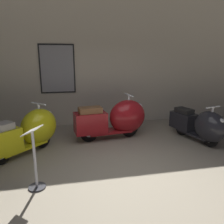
{
  "coord_description": "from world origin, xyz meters",
  "views": [
    {
      "loc": [
        -1.08,
        -3.43,
        2.09
      ],
      "look_at": [
        0.0,
        1.76,
        0.76
      ],
      "focal_mm": 35.93,
      "sensor_mm": 36.0,
      "label": 1
    }
  ],
  "objects_px": {
    "scooter_1": "(117,119)",
    "scooter_2": "(201,125)",
    "scooter_0": "(29,131)",
    "info_stanchion": "(35,163)"
  },
  "relations": [
    {
      "from": "scooter_1",
      "to": "scooter_2",
      "type": "bearing_deg",
      "value": -27.5
    },
    {
      "from": "scooter_0",
      "to": "scooter_2",
      "type": "height_order",
      "value": "scooter_0"
    },
    {
      "from": "scooter_2",
      "to": "scooter_1",
      "type": "bearing_deg",
      "value": -125.3
    },
    {
      "from": "scooter_1",
      "to": "info_stanchion",
      "type": "relative_size",
      "value": 1.84
    },
    {
      "from": "scooter_0",
      "to": "scooter_2",
      "type": "xyz_separation_m",
      "value": [
        4.03,
        -0.24,
        -0.05
      ]
    },
    {
      "from": "scooter_1",
      "to": "scooter_2",
      "type": "distance_m",
      "value": 2.08
    },
    {
      "from": "scooter_1",
      "to": "scooter_0",
      "type": "bearing_deg",
      "value": -173.91
    },
    {
      "from": "scooter_2",
      "to": "info_stanchion",
      "type": "height_order",
      "value": "info_stanchion"
    },
    {
      "from": "scooter_0",
      "to": "scooter_2",
      "type": "relative_size",
      "value": 0.97
    },
    {
      "from": "scooter_0",
      "to": "scooter_1",
      "type": "height_order",
      "value": "scooter_1"
    }
  ]
}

